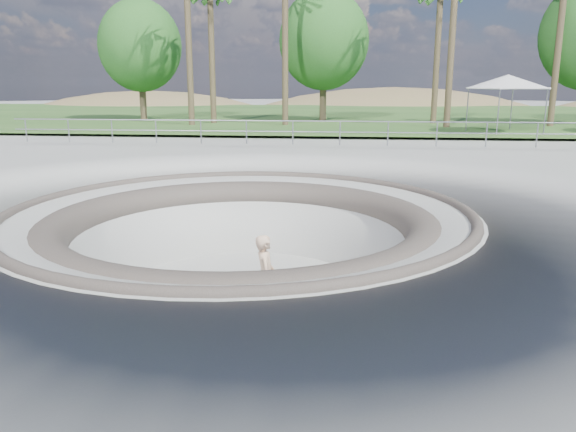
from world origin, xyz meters
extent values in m
plane|color=#A1A29D|center=(0.00, 0.00, 0.00)|extent=(180.00, 180.00, 0.00)
torus|color=#A1A29D|center=(0.00, 0.00, -2.00)|extent=(14.00, 14.00, 4.00)
cylinder|color=#A1A29D|center=(0.00, 0.00, -1.95)|extent=(6.60, 6.60, 0.10)
torus|color=#534943|center=(0.00, 0.00, -0.02)|extent=(10.24, 10.24, 0.24)
torus|color=#534943|center=(0.00, 0.00, -0.45)|extent=(8.91, 8.91, 0.81)
cube|color=#2B5220|center=(0.00, 34.00, 0.22)|extent=(180.00, 36.00, 0.12)
ellipsoid|color=olive|center=(-22.00, 55.00, -6.44)|extent=(50.40, 36.00, 23.40)
ellipsoid|color=olive|center=(8.00, 60.00, -7.87)|extent=(61.60, 44.00, 28.60)
cylinder|color=gray|center=(0.00, 12.00, 1.17)|extent=(25.00, 0.05, 0.05)
cylinder|color=gray|center=(0.00, 12.00, 0.72)|extent=(25.00, 0.05, 0.05)
cube|color=olive|center=(0.78, -1.54, -1.83)|extent=(0.77, 0.43, 0.02)
cylinder|color=#A9AAAE|center=(0.78, -1.54, -1.86)|extent=(0.08, 0.16, 0.03)
cylinder|color=#A9AAAE|center=(0.78, -1.54, -1.86)|extent=(0.08, 0.16, 0.03)
cylinder|color=white|center=(0.78, -1.54, -1.87)|extent=(0.06, 0.04, 0.06)
cylinder|color=white|center=(0.78, -1.54, -1.87)|extent=(0.06, 0.04, 0.06)
cylinder|color=white|center=(0.78, -1.54, -1.87)|extent=(0.06, 0.04, 0.06)
cylinder|color=white|center=(0.78, -1.54, -1.87)|extent=(0.06, 0.04, 0.06)
imported|color=beige|center=(0.78, -1.54, -0.97)|extent=(0.53, 0.69, 1.70)
cylinder|color=gray|center=(8.91, 16.67, 1.33)|extent=(0.06, 0.06, 2.10)
cylinder|color=gray|center=(11.58, 16.67, 1.33)|extent=(0.06, 0.06, 2.10)
cylinder|color=gray|center=(8.91, 19.33, 1.33)|extent=(0.06, 0.06, 2.10)
cylinder|color=gray|center=(11.58, 19.33, 1.33)|extent=(0.06, 0.06, 2.10)
cube|color=silver|center=(10.25, 18.00, 2.47)|extent=(3.69, 3.69, 0.08)
cone|color=silver|center=(10.25, 18.00, 2.81)|extent=(5.29, 5.29, 0.67)
cylinder|color=brown|center=(-6.98, 21.27, 4.87)|extent=(0.36, 0.36, 9.40)
cylinder|color=brown|center=(-6.06, 23.00, 4.35)|extent=(0.36, 0.36, 8.35)
cylinder|color=brown|center=(-1.41, 21.83, 5.34)|extent=(0.36, 0.36, 10.33)
cylinder|color=brown|center=(7.61, 24.22, 4.36)|extent=(0.36, 0.36, 8.37)
cylinder|color=brown|center=(7.90, 21.07, 5.89)|extent=(0.36, 0.36, 11.43)
cylinder|color=brown|center=(14.02, 22.44, 5.13)|extent=(0.36, 0.36, 9.92)
cylinder|color=brown|center=(-11.56, 25.69, 2.48)|extent=(0.44, 0.44, 4.62)
ellipsoid|color=#27581E|center=(-11.56, 25.69, 5.12)|extent=(5.52, 5.02, 6.02)
cylinder|color=brown|center=(0.63, 26.26, 2.62)|extent=(0.44, 0.44, 4.90)
ellipsoid|color=#27581E|center=(0.63, 26.26, 5.42)|extent=(5.85, 5.32, 6.38)
camera|label=1|loc=(2.32, -11.91, 2.77)|focal=35.00mm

